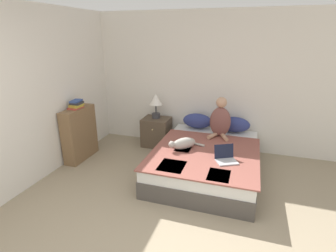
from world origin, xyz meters
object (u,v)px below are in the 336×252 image
pillow_near (197,121)px  cat_tabby (183,143)px  book_stack_top (76,104)px  bed (206,160)px  person_sitting (220,120)px  bookshelf (80,134)px  table_lamp (156,102)px  nightstand (157,132)px  pillow_far (235,124)px  laptop_open (226,158)px

pillow_near → cat_tabby: bearing=-90.0°
pillow_near → book_stack_top: 2.19m
bed → person_sitting: 0.77m
person_sitting → bookshelf: bearing=-163.2°
pillow_near → table_lamp: 0.88m
pillow_near → book_stack_top: size_ratio=2.07×
nightstand → pillow_near: bearing=3.7°
pillow_far → pillow_near: bearing=180.0°
pillow_far → laptop_open: size_ratio=1.49×
nightstand → table_lamp: 0.61m
pillow_near → person_sitting: size_ratio=0.78×
bed → pillow_far: 1.00m
laptop_open → cat_tabby: bearing=133.5°
bed → nightstand: 1.41m
nightstand → bookshelf: (-1.09, -0.96, 0.18)m
pillow_far → book_stack_top: (-2.59, -1.01, 0.42)m
pillow_far → laptop_open: pillow_far is taller
person_sitting → pillow_near: bearing=146.6°
laptop_open → table_lamp: bearing=112.2°
table_lamp → laptop_open: bearing=-39.5°
bed → bookshelf: size_ratio=2.23×
nightstand → table_lamp: size_ratio=1.16×
bed → laptop_open: bearing=-49.7°
person_sitting → bookshelf: person_sitting is taller
table_lamp → book_stack_top: size_ratio=1.85×
book_stack_top → person_sitting: bearing=16.7°
pillow_near → person_sitting: person_sitting is taller
bookshelf → book_stack_top: size_ratio=3.54×
nightstand → cat_tabby: bearing=-50.5°
cat_tabby → laptop_open: bearing=116.7°
pillow_near → pillow_far: size_ratio=1.00×
table_lamp → bookshelf: bearing=-137.2°
table_lamp → pillow_near: bearing=1.4°
person_sitting → book_stack_top: bearing=-163.3°
pillow_far → nightstand: pillow_far is taller
nightstand → bed: bearing=-35.2°
bed → book_stack_top: size_ratio=7.89×
cat_tabby → table_lamp: size_ratio=1.03×
table_lamp → book_stack_top: 1.47m
pillow_near → table_lamp: bearing=-178.6°
pillow_far → nightstand: (-1.50, -0.05, -0.30)m
bed → laptop_open: (0.33, -0.39, 0.27)m
laptop_open → bed: bearing=102.0°
table_lamp → bookshelf: table_lamp is taller
table_lamp → book_stack_top: book_stack_top is taller
cat_tabby → laptop_open: size_ratio=1.36×
laptop_open → table_lamp: table_lamp is taller
laptop_open → book_stack_top: 2.63m
pillow_far → person_sitting: person_sitting is taller
nightstand → pillow_far: bearing=2.0°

